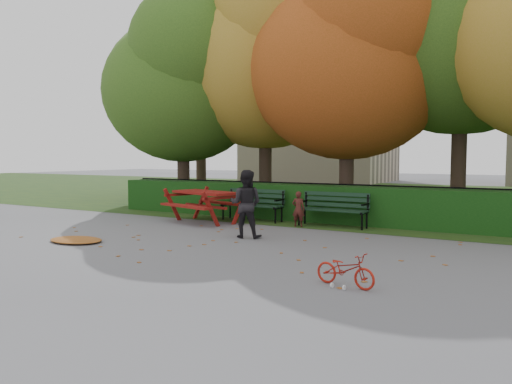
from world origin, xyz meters
The scene contains 18 objects.
ground centered at (0.00, 0.00, 0.00)m, with size 90.00×90.00×0.00m, color slate.
grass_strip centered at (0.00, 14.00, 0.01)m, with size 90.00×90.00×0.00m, color #1C3816.
building_left centered at (-9.00, 26.00, 7.50)m, with size 10.00×7.00×15.00m, color #C6B398.
hedge centered at (0.00, 4.50, 0.50)m, with size 13.00×0.90×1.00m, color black.
iron_fence centered at (0.00, 5.30, 0.54)m, with size 14.00×0.04×1.02m.
tree_a centered at (-5.19, 5.58, 4.52)m, with size 5.88×5.60×7.48m.
tree_b centered at (-2.44, 6.75, 5.40)m, with size 6.72×6.40×8.79m.
tree_c centered at (0.83, 5.96, 4.82)m, with size 6.30×6.00×8.00m.
tree_d centered at (3.88, 7.23, 5.98)m, with size 7.14×6.80×9.58m.
tree_f centered at (-7.13, 9.24, 5.69)m, with size 6.93×6.60×9.19m.
bench_left centered at (-1.30, 3.70, 0.52)m, with size 1.80×0.57×0.88m.
bench_right centered at (1.10, 3.70, 0.52)m, with size 1.80×0.57×0.88m.
picnic_table centered at (-2.26, 2.72, 0.66)m, with size 2.35×2.08×0.97m.
leaf_pile centered at (-2.72, -1.23, 0.04)m, with size 1.25×0.86×0.09m, color brown.
leaf_scatter centered at (0.00, 0.30, 0.01)m, with size 9.00×5.70×0.01m, color brown, non-canonical shape.
child centered at (0.34, 3.20, 0.46)m, with size 0.33×0.22×0.92m, color #461B16.
adult centered at (0.07, 1.07, 0.76)m, with size 0.73×0.57×1.51m, color black.
bicycle centered at (3.47, -1.77, 0.24)m, with size 0.32×0.91×0.48m, color #A21A0E.
Camera 1 is at (5.89, -8.26, 1.81)m, focal length 35.00 mm.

